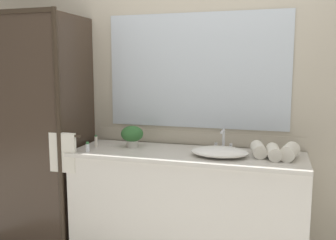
{
  "coord_description": "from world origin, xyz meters",
  "views": [
    {
      "loc": [
        0.67,
        -2.73,
        1.56
      ],
      "look_at": [
        -0.15,
        0.0,
        1.15
      ],
      "focal_mm": 39.65,
      "sensor_mm": 36.0,
      "label": 1
    }
  ],
  "objects_px": {
    "amenity_bottle_conditioner": "(96,141)",
    "rolled_towel_middle": "(274,152)",
    "faucet": "(223,143)",
    "potted_plant": "(132,135)",
    "sink_basin": "(219,152)",
    "amenity_bottle_shampoo": "(88,147)",
    "rolled_towel_far_edge": "(258,150)",
    "rolled_towel_near_edge": "(290,152)"
  },
  "relations": [
    {
      "from": "rolled_towel_middle",
      "to": "rolled_towel_far_edge",
      "type": "distance_m",
      "value": 0.12
    },
    {
      "from": "amenity_bottle_conditioner",
      "to": "rolled_towel_near_edge",
      "type": "bearing_deg",
      "value": 0.79
    },
    {
      "from": "faucet",
      "to": "potted_plant",
      "type": "bearing_deg",
      "value": -173.39
    },
    {
      "from": "sink_basin",
      "to": "potted_plant",
      "type": "distance_m",
      "value": 0.75
    },
    {
      "from": "potted_plant",
      "to": "rolled_towel_near_edge",
      "type": "relative_size",
      "value": 0.81
    },
    {
      "from": "faucet",
      "to": "rolled_towel_far_edge",
      "type": "relative_size",
      "value": 0.77
    },
    {
      "from": "amenity_bottle_shampoo",
      "to": "amenity_bottle_conditioner",
      "type": "relative_size",
      "value": 0.76
    },
    {
      "from": "faucet",
      "to": "amenity_bottle_conditioner",
      "type": "bearing_deg",
      "value": -170.87
    },
    {
      "from": "amenity_bottle_shampoo",
      "to": "amenity_bottle_conditioner",
      "type": "height_order",
      "value": "amenity_bottle_conditioner"
    },
    {
      "from": "faucet",
      "to": "amenity_bottle_conditioner",
      "type": "distance_m",
      "value": 1.05
    },
    {
      "from": "faucet",
      "to": "potted_plant",
      "type": "height_order",
      "value": "potted_plant"
    },
    {
      "from": "amenity_bottle_conditioner",
      "to": "potted_plant",
      "type": "bearing_deg",
      "value": 15.36
    },
    {
      "from": "faucet",
      "to": "amenity_bottle_conditioner",
      "type": "relative_size",
      "value": 1.75
    },
    {
      "from": "potted_plant",
      "to": "amenity_bottle_shampoo",
      "type": "relative_size",
      "value": 2.42
    },
    {
      "from": "potted_plant",
      "to": "amenity_bottle_shampoo",
      "type": "distance_m",
      "value": 0.38
    },
    {
      "from": "faucet",
      "to": "rolled_towel_far_edge",
      "type": "xyz_separation_m",
      "value": [
        0.28,
        -0.11,
        -0.01
      ]
    },
    {
      "from": "potted_plant",
      "to": "rolled_towel_far_edge",
      "type": "xyz_separation_m",
      "value": [
        1.02,
        -0.02,
        -0.05
      ]
    },
    {
      "from": "faucet",
      "to": "potted_plant",
      "type": "relative_size",
      "value": 0.94
    },
    {
      "from": "rolled_towel_near_edge",
      "to": "rolled_towel_middle",
      "type": "relative_size",
      "value": 0.97
    },
    {
      "from": "amenity_bottle_shampoo",
      "to": "sink_basin",
      "type": "bearing_deg",
      "value": 7.86
    },
    {
      "from": "rolled_towel_near_edge",
      "to": "amenity_bottle_conditioner",
      "type": "bearing_deg",
      "value": -179.21
    },
    {
      "from": "amenity_bottle_shampoo",
      "to": "faucet",
      "type": "bearing_deg",
      "value": 18.36
    },
    {
      "from": "amenity_bottle_conditioner",
      "to": "rolled_towel_far_edge",
      "type": "relative_size",
      "value": 0.44
    },
    {
      "from": "sink_basin",
      "to": "rolled_towel_far_edge",
      "type": "bearing_deg",
      "value": 17.44
    },
    {
      "from": "rolled_towel_middle",
      "to": "faucet",
      "type": "bearing_deg",
      "value": 158.48
    },
    {
      "from": "amenity_bottle_conditioner",
      "to": "rolled_towel_middle",
      "type": "height_order",
      "value": "amenity_bottle_conditioner"
    },
    {
      "from": "amenity_bottle_shampoo",
      "to": "potted_plant",
      "type": "bearing_deg",
      "value": 42.4
    },
    {
      "from": "rolled_towel_near_edge",
      "to": "rolled_towel_far_edge",
      "type": "relative_size",
      "value": 1.02
    },
    {
      "from": "faucet",
      "to": "rolled_towel_near_edge",
      "type": "relative_size",
      "value": 0.76
    },
    {
      "from": "amenity_bottle_shampoo",
      "to": "rolled_towel_far_edge",
      "type": "distance_m",
      "value": 1.32
    },
    {
      "from": "rolled_towel_middle",
      "to": "rolled_towel_far_edge",
      "type": "relative_size",
      "value": 1.04
    },
    {
      "from": "sink_basin",
      "to": "amenity_bottle_conditioner",
      "type": "height_order",
      "value": "amenity_bottle_conditioner"
    },
    {
      "from": "faucet",
      "to": "potted_plant",
      "type": "xyz_separation_m",
      "value": [
        -0.74,
        -0.09,
        0.05
      ]
    },
    {
      "from": "sink_basin",
      "to": "amenity_bottle_shampoo",
      "type": "relative_size",
      "value": 5.7
    },
    {
      "from": "faucet",
      "to": "amenity_bottle_shampoo",
      "type": "distance_m",
      "value": 1.07
    },
    {
      "from": "rolled_towel_near_edge",
      "to": "rolled_towel_middle",
      "type": "xyz_separation_m",
      "value": [
        -0.11,
        -0.01,
        -0.01
      ]
    },
    {
      "from": "potted_plant",
      "to": "amenity_bottle_conditioner",
      "type": "xyz_separation_m",
      "value": [
        -0.29,
        -0.08,
        -0.06
      ]
    },
    {
      "from": "amenity_bottle_shampoo",
      "to": "rolled_towel_middle",
      "type": "distance_m",
      "value": 1.42
    },
    {
      "from": "faucet",
      "to": "rolled_towel_near_edge",
      "type": "bearing_deg",
      "value": -16.23
    },
    {
      "from": "faucet",
      "to": "rolled_towel_near_edge",
      "type": "distance_m",
      "value": 0.52
    },
    {
      "from": "amenity_bottle_shampoo",
      "to": "rolled_towel_far_edge",
      "type": "relative_size",
      "value": 0.34
    },
    {
      "from": "amenity_bottle_shampoo",
      "to": "rolled_towel_near_edge",
      "type": "relative_size",
      "value": 0.33
    }
  ]
}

